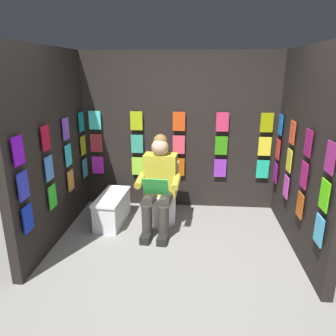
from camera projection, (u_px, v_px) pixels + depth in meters
ground_plane at (166, 293)px, 2.88m from camera, size 30.00×30.00×0.00m
display_wall_back at (179, 132)px, 4.48m from camera, size 2.81×0.14×2.18m
display_wall_left at (306, 153)px, 3.38m from camera, size 0.14×1.97×2.18m
display_wall_right at (51, 147)px, 3.61m from camera, size 0.14×1.97×2.18m
toilet at (162, 197)px, 4.18m from camera, size 0.42×0.57×0.77m
person_reading at (159, 184)px, 3.88m from camera, size 0.54×0.70×1.19m
comic_longbox_near at (112, 209)px, 4.16m from camera, size 0.36×0.76×0.38m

